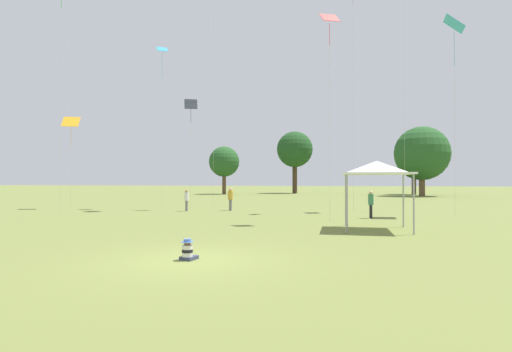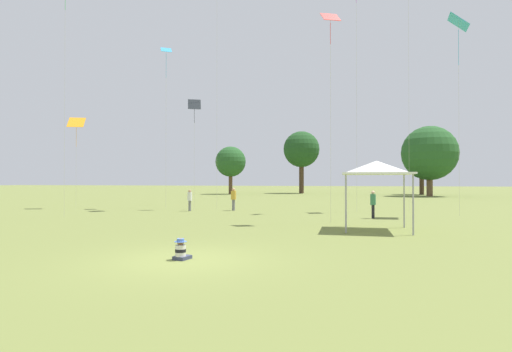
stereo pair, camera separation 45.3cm
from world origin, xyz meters
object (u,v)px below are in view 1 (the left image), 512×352
distant_tree_2 (224,162)px  kite_1 (454,28)px  kite_7 (71,123)px  kite_4 (329,25)px  person_standing_0 (371,202)px  person_standing_2 (230,197)px  distant_tree_1 (422,154)px  distant_tree_3 (414,158)px  distant_tree_0 (295,150)px  person_standing_1 (187,198)px  seated_toddler (188,251)px  kite_6 (191,107)px  kite_2 (162,57)px  canopy_tent (377,168)px

distant_tree_2 → kite_1: bearing=-53.8°
kite_1 → kite_7: kite_1 is taller
kite_4 → person_standing_0: bearing=74.0°
kite_4 → distant_tree_2: (-17.85, 40.60, -5.16)m
person_standing_2 → distant_tree_1: distant_tree_1 is taller
distant_tree_3 → distant_tree_0: bearing=174.3°
person_standing_0 → kite_1: (5.30, 2.96, 10.86)m
person_standing_1 → person_standing_2: (2.93, 1.19, 0.06)m
seated_toddler → kite_6: bearing=124.4°
seated_toddler → person_standing_2: 18.11m
kite_4 → kite_7: 21.56m
person_standing_2 → distant_tree_3: 43.34m
distant_tree_2 → person_standing_0: bearing=-61.9°
kite_7 → kite_1: bearing=20.5°
person_standing_2 → kite_4: 13.77m
distant_tree_2 → distant_tree_3: bearing=9.3°
kite_2 → kite_6: bearing=-4.8°
seated_toddler → canopy_tent: bearing=67.9°
person_standing_1 → kite_1: bearing=-118.2°
kite_6 → person_standing_0: bearing=1.6°
seated_toddler → distant_tree_2: (-14.26, 51.40, 4.95)m
person_standing_1 → kite_4: 15.08m
person_standing_2 → distant_tree_2: distant_tree_2 is taller
person_standing_2 → kite_6: kite_6 is taller
person_standing_0 → distant_tree_0: bearing=-123.6°
distant_tree_0 → kite_4: bearing=-81.4°
person_standing_0 → kite_1: kite_1 is taller
kite_2 → seated_toddler: bearing=-49.1°
kite_4 → distant_tree_0: size_ratio=1.04×
seated_toddler → kite_6: size_ratio=0.07×
kite_2 → distant_tree_1: (25.19, 30.04, -6.11)m
canopy_tent → distant_tree_1: size_ratio=0.31×
kite_2 → distant_tree_2: 33.21m
kite_2 → kite_4: (13.45, -8.41, -1.73)m
kite_6 → kite_7: 9.74m
canopy_tent → distant_tree_0: distant_tree_0 is taller
kite_6 → distant_tree_3: (22.48, 38.00, -2.03)m
distant_tree_1 → distant_tree_2: bearing=175.8°
distant_tree_3 → kite_6: bearing=-120.6°
kite_1 → kite_6: (-18.20, 1.61, -3.99)m
kite_4 → distant_tree_3: (11.85, 45.46, -4.57)m
kite_1 → kite_6: kite_1 is taller
distant_tree_1 → person_standing_1: bearing=-123.9°
canopy_tent → kite_7: bearing=157.7°
kite_1 → kite_2: bearing=133.3°
kite_1 → kite_4: bearing=177.9°
person_standing_2 → kite_6: 7.63m
person_standing_0 → kite_6: kite_6 is taller
canopy_tent → distant_tree_2: size_ratio=0.40×
distant_tree_1 → kite_2: bearing=-130.0°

